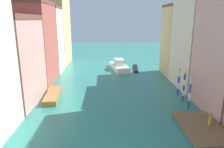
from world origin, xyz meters
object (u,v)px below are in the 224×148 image
Objects in this scene: vaporetto_white at (119,66)px; gondola_black at (135,68)px; mooring_pole_0 at (190,91)px; mooring_pole_2 at (179,81)px; waterfront_dock at (202,129)px; person_on_dock at (210,119)px; mooring_pole_1 at (184,87)px; motorboat_0 at (53,95)px.

vaporetto_white is 4.30m from gondola_black.
vaporetto_white is (-8.10, 24.75, -1.74)m from mooring_pole_0.
mooring_pole_2 reaches higher than vaporetto_white.
vaporetto_white reaches higher than gondola_black.
mooring_pole_0 is 25.46m from gondola_black.
person_on_dock reaches higher than waterfront_dock.
mooring_pole_2 reaches higher than waterfront_dock.
mooring_pole_1 is at bearing -93.47° from mooring_pole_2.
gondola_black is at bearing 50.48° from motorboat_0.
mooring_pole_1 reaches higher than vaporetto_white.
person_on_dock is 8.71m from mooring_pole_1.
mooring_pole_2 reaches higher than motorboat_0.
mooring_pole_2 reaches higher than gondola_black.
person_on_dock is 0.33× the size of mooring_pole_1.
mooring_pole_2 is at bearing -65.49° from vaporetto_white.
mooring_pole_0 is (0.75, 5.92, 2.36)m from waterfront_dock.
person_on_dock is at bearing -90.53° from mooring_pole_1.
person_on_dock is 30.93m from gondola_black.
vaporetto_white is 22.88m from motorboat_0.
waterfront_dock is 1.72× the size of mooring_pole_2.
motorboat_0 is at bearing -121.82° from vaporetto_white.
motorboat_0 is (-20.66, -0.58, -1.92)m from mooring_pole_2.
gondola_black is at bearing 4.06° from vaporetto_white.
mooring_pole_1 is 2.83m from mooring_pole_2.
mooring_pole_1 is (0.08, 8.65, 1.04)m from person_on_dock.
mooring_pole_1 is at bearing 83.18° from waterfront_dock.
gondola_black is at bearing 102.87° from mooring_pole_2.
gondola_black is (-4.38, 19.16, -2.16)m from mooring_pole_2.
mooring_pole_2 is at bearing 85.16° from mooring_pole_0.
waterfront_dock is at bearing -96.82° from mooring_pole_1.
mooring_pole_0 is 0.51× the size of vaporetto_white.
mooring_pole_0 reaches higher than person_on_dock.
mooring_pole_0 is 1.14× the size of mooring_pole_1.
mooring_pole_1 is at bearing -79.17° from gondola_black.
mooring_pole_0 reaches higher than waterfront_dock.
waterfront_dock is at bearing -97.19° from mooring_pole_0.
mooring_pole_0 is at bearing -94.84° from mooring_pole_2.
waterfront_dock is 0.76× the size of vaporetto_white.
person_on_dock is at bearing 18.44° from waterfront_dock.
waterfront_dock is 12.05m from mooring_pole_2.
mooring_pole_2 is 0.57× the size of motorboat_0.
motorboat_0 is (-12.06, -19.44, -0.50)m from vaporetto_white.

